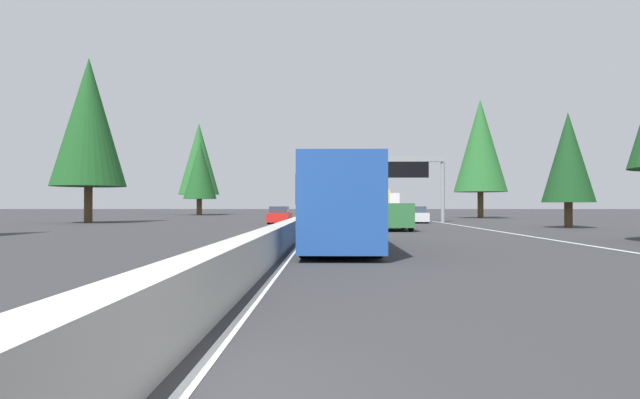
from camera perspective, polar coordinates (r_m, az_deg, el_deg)
ground_plane at (r=64.59m, az=-0.23°, el=-1.99°), size 320.00×320.00×0.00m
median_barrier at (r=84.58m, az=-0.12°, el=-1.35°), size 180.00×0.56×0.90m
shoulder_stripe_right at (r=75.24m, az=8.76°, el=-1.78°), size 160.00×0.16×0.01m
shoulder_stripe_median at (r=74.58m, az=0.14°, el=-1.79°), size 160.00×0.16×0.01m
sign_gantry_overhead at (r=52.07m, az=6.11°, el=3.07°), size 0.50×12.68×6.15m
bus_mid_center at (r=20.63m, az=1.94°, el=-0.20°), size 11.50×2.55×3.10m
sedan_distant_a at (r=49.70m, az=9.82°, el=-1.61°), size 4.40×1.80×1.47m
box_truck_far_right at (r=52.41m, az=5.48°, el=-0.55°), size 8.50×2.40×2.95m
pickup_mid_right at (r=118.83m, az=4.67°, el=-0.90°), size 5.60×2.00×1.86m
sedan_mid_left at (r=74.65m, az=1.37°, el=-1.27°), size 4.40×1.80×1.47m
sedan_far_left at (r=39.27m, az=1.55°, el=-1.89°), size 4.40×1.80×1.47m
minivan_far_center at (r=34.83m, az=7.59°, el=-1.61°), size 5.00×1.95×1.69m
bus_near_right at (r=74.93m, az=6.73°, el=-0.48°), size 11.50×2.55×3.10m
oncoming_near at (r=47.34m, az=-4.20°, el=-1.67°), size 4.40×1.80×1.47m
conifer_right_near at (r=42.19m, az=24.28°, el=3.97°), size 3.55×3.55×8.07m
conifer_right_mid at (r=70.32m, az=16.24°, el=5.36°), size 6.39×6.39×14.52m
conifer_left_near at (r=53.76m, az=-22.81°, el=7.38°), size 6.50×6.50×14.77m
conifer_left_mid at (r=88.47m, az=-12.31°, el=2.99°), size 5.13×5.13×11.65m
conifer_left_far at (r=94.74m, az=-12.42°, el=4.12°), size 6.75×6.75×15.34m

